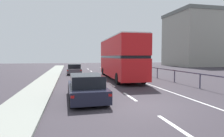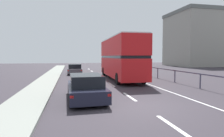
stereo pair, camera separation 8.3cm
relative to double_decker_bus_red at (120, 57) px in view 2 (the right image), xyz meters
name	(u,v)px [view 2 (the right image)]	position (x,y,z in m)	size (l,w,h in m)	color
ground_plane	(143,107)	(-1.70, -10.61, -2.32)	(75.16, 120.00, 0.10)	#312B32
near_sidewalk_kerb	(18,111)	(-7.25, -10.61, -2.20)	(2.04, 80.00, 0.14)	gray
lane_paint_markings	(129,82)	(0.20, -2.34, -2.27)	(3.25, 46.00, 0.01)	silver
bridge_side_railing	(166,71)	(4.25, -1.61, -1.37)	(0.10, 42.00, 1.11)	#44435B
distant_building_block	(208,39)	(28.63, 22.88, 4.34)	(18.61, 12.53, 13.19)	gray
double_decker_bus_red	(120,57)	(0.00, 0.00, 0.00)	(2.70, 10.66, 4.24)	red
hatchback_car_near	(86,88)	(-4.27, -8.72, -1.60)	(1.97, 4.55, 1.39)	black
sedan_car_ahead	(75,69)	(-4.42, 6.85, -1.62)	(1.99, 4.39, 1.35)	#4C4850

